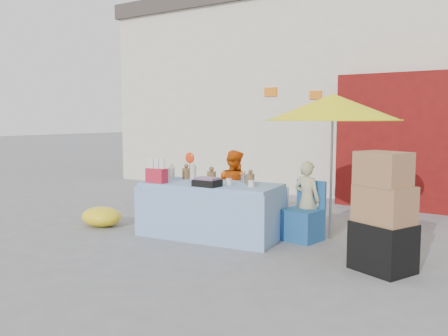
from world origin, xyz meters
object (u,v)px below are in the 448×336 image
Objects in this scene: market_table at (211,209)px; vendor_orange at (234,189)px; chair_right at (303,223)px; box_stack at (383,217)px; chair_left at (230,213)px; umbrella at (333,108)px; vendor_beige at (307,200)px.

market_table is 1.74× the size of vendor_orange.
chair_right is 0.62× the size of box_stack.
umbrella reaches higher than chair_left.
chair_right is 0.34m from vendor_beige.
market_table is 2.59m from box_stack.
vendor_orange is 1.25m from vendor_beige.
market_table is at bearing -151.99° from umbrella.
vendor_beige reaches higher than chair_right.
vendor_beige is at bearing 15.84° from chair_left.
umbrella is at bearing 21.18° from market_table.
market_table reaches higher than vendor_beige.
box_stack reaches higher than vendor_beige.
chair_right is 1.31m from vendor_orange.
chair_right is at bearing -176.43° from vendor_orange.
umbrella reaches higher than chair_right.
vendor_beige is at bearing 145.24° from box_stack.
umbrella is (0.30, 0.15, 1.33)m from vendor_beige.
vendor_orange is at bearing 100.82° from chair_left.
vendor_beige is 0.82× the size of box_stack.
box_stack is at bearing -46.21° from umbrella.
vendor_orange is 2.01m from umbrella.
box_stack is at bearing -7.29° from chair_left.
chair_left is 1.00× the size of chair_right.
chair_left is at bearing 100.82° from vendor_orange.
market_table is 0.70m from vendor_orange.
chair_right is 1.69m from umbrella.
vendor_orange is at bearing 9.69° from vendor_beige.
vendor_orange reaches higher than vendor_beige.
vendor_beige reaches higher than chair_left.
vendor_orange reaches higher than chair_right.
umbrella reaches higher than market_table.
chair_right is 0.41× the size of umbrella.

